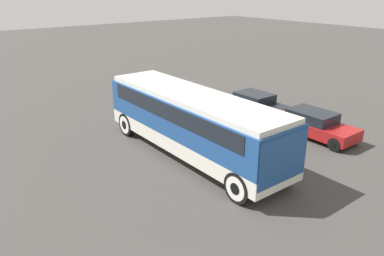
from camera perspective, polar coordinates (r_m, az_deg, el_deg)
The scene contains 4 objects.
ground_plane at distance 17.41m, azimuth 0.00°, elevation -4.10°, with size 120.00×120.00×0.00m, color #423F3D.
tour_bus at distance 16.65m, azimuth 0.20°, elevation 1.43°, with size 10.34×2.69×2.96m.
parked_car_near at distance 22.81m, azimuth 9.63°, elevation 3.56°, with size 4.01×1.88×1.34m.
parked_car_mid at distance 20.28m, azimuth 18.01°, elevation 0.60°, with size 4.43×1.83×1.34m.
Camera 1 is at (12.46, -9.66, 7.37)m, focal length 35.00 mm.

